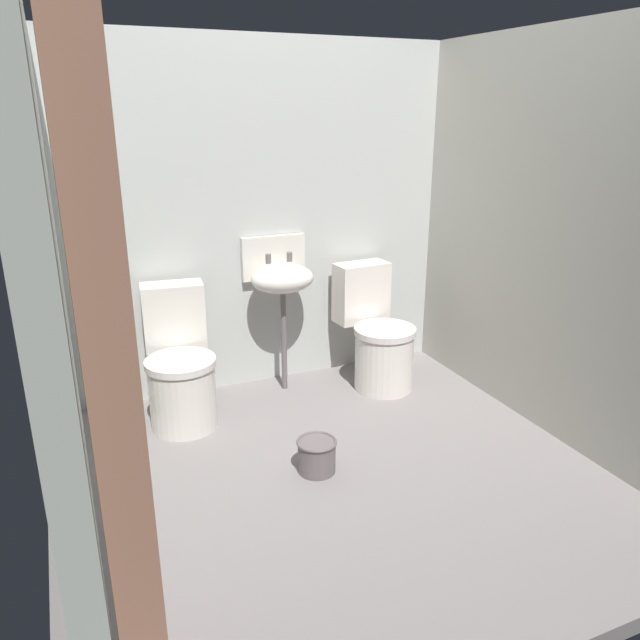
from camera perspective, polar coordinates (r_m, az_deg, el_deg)
ground_plane at (r=3.32m, az=2.04°, el=-13.69°), size 2.84×2.73×0.08m
wall_back at (r=3.98m, az=-5.33°, el=9.27°), size 2.84×0.10×2.17m
wall_left at (r=2.70m, az=-23.83°, el=2.97°), size 0.10×2.53×2.17m
wall_right at (r=3.67m, az=19.96°, el=7.37°), size 0.10×2.53×2.17m
wooden_door_post at (r=1.65m, az=-18.70°, el=-6.20°), size 0.13×0.13×2.17m
toilet_left at (r=3.67m, az=-12.85°, el=-4.47°), size 0.44×0.63×0.78m
toilet_right at (r=4.07m, az=5.32°, el=-1.66°), size 0.43×0.62×0.78m
sink at (r=3.86m, az=-3.63°, el=4.02°), size 0.42×0.35×0.99m
bucket at (r=3.19m, az=-0.31°, el=-12.41°), size 0.21×0.21×0.18m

